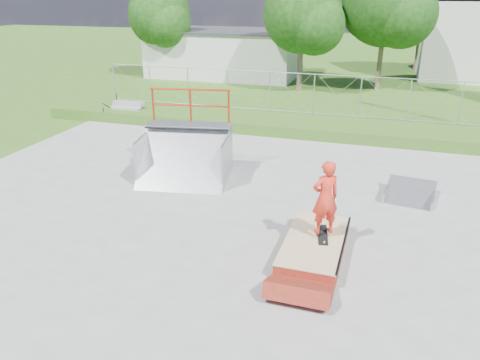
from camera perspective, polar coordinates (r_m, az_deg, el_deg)
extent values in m
plane|color=#33611B|center=(11.92, 0.70, -6.29)|extent=(120.00, 120.00, 0.00)
cube|color=gray|center=(11.91, 0.70, -6.20)|extent=(20.00, 16.00, 0.04)
cube|color=#33611B|center=(20.51, 8.35, 6.60)|extent=(24.00, 3.00, 0.50)
cube|color=maroon|center=(11.00, 9.06, -8.09)|extent=(1.34, 2.72, 0.38)
cube|color=tan|center=(10.90, 9.13, -7.17)|extent=(1.36, 2.74, 0.03)
cube|color=black|center=(10.99, 10.03, -6.64)|extent=(0.37, 0.82, 0.13)
imported|color=red|center=(10.60, 10.34, -2.51)|extent=(0.76, 0.70, 1.74)
cube|color=silver|center=(34.13, -1.70, 15.16)|extent=(10.00, 6.00, 3.00)
cylinder|color=brown|center=(28.83, 7.30, 13.14)|extent=(0.30, 0.30, 2.45)
sphere|color=#14350E|center=(28.51, 7.62, 19.46)|extent=(4.48, 4.48, 4.48)
sphere|color=#14350E|center=(27.86, 9.14, 18.17)|extent=(3.36, 3.36, 3.36)
cylinder|color=brown|center=(30.36, 16.63, 13.20)|extent=(0.30, 0.30, 2.80)
sphere|color=#14350E|center=(30.06, 17.43, 20.04)|extent=(5.12, 5.12, 5.12)
sphere|color=#14350E|center=(29.44, 19.21, 18.56)|extent=(3.84, 3.84, 3.84)
cylinder|color=brown|center=(33.88, -9.45, 14.21)|extent=(0.30, 0.30, 2.27)
sphere|color=#14350E|center=(33.61, -9.78, 19.20)|extent=(4.16, 4.16, 4.16)
sphere|color=#14350E|center=(32.83, -8.86, 18.28)|extent=(3.12, 3.12, 3.12)
cylinder|color=brown|center=(38.39, 20.77, 13.89)|extent=(0.30, 0.30, 2.10)
sphere|color=#14350E|center=(38.15, 21.35, 17.93)|extent=(3.84, 3.84, 3.84)
sphere|color=#14350E|center=(37.75, 22.41, 17.02)|extent=(2.88, 2.88, 2.88)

